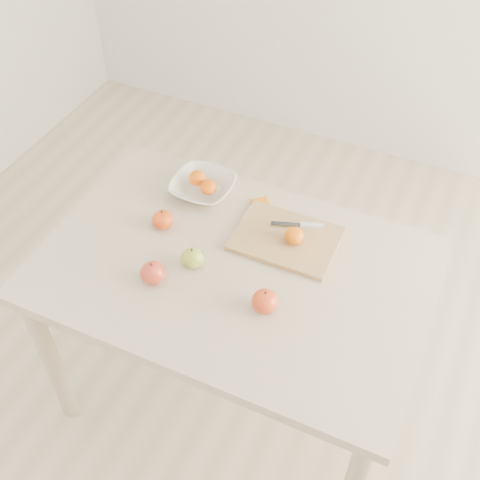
% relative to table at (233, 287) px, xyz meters
% --- Properties ---
extents(ground, '(3.50, 3.50, 0.00)m').
position_rel_table_xyz_m(ground, '(0.00, 0.00, -0.65)').
color(ground, '#C6B293').
rests_on(ground, ground).
extents(table, '(1.20, 0.80, 0.75)m').
position_rel_table_xyz_m(table, '(0.00, 0.00, 0.00)').
color(table, '#C9B198').
rests_on(table, ground).
extents(cutting_board, '(0.33, 0.24, 0.02)m').
position_rel_table_xyz_m(cutting_board, '(0.11, 0.17, 0.11)').
color(cutting_board, tan).
rests_on(cutting_board, table).
extents(board_tangerine, '(0.06, 0.06, 0.05)m').
position_rel_table_xyz_m(board_tangerine, '(0.14, 0.16, 0.14)').
color(board_tangerine, '#C85A07').
rests_on(board_tangerine, cutting_board).
extents(fruit_bowl, '(0.21, 0.21, 0.05)m').
position_rel_table_xyz_m(fruit_bowl, '(-0.24, 0.27, 0.13)').
color(fruit_bowl, white).
rests_on(fruit_bowl, table).
extents(bowl_tangerine_near, '(0.06, 0.06, 0.05)m').
position_rel_table_xyz_m(bowl_tangerine_near, '(-0.27, 0.28, 0.15)').
color(bowl_tangerine_near, '#E34E08').
rests_on(bowl_tangerine_near, fruit_bowl).
extents(bowl_tangerine_far, '(0.06, 0.06, 0.05)m').
position_rel_table_xyz_m(bowl_tangerine_far, '(-0.21, 0.25, 0.15)').
color(bowl_tangerine_far, '#DD6507').
rests_on(bowl_tangerine_far, fruit_bowl).
extents(orange_peel_a, '(0.07, 0.07, 0.01)m').
position_rel_table_xyz_m(orange_peel_a, '(-0.04, 0.29, 0.10)').
color(orange_peel_a, orange).
rests_on(orange_peel_a, table).
extents(orange_peel_b, '(0.05, 0.04, 0.01)m').
position_rel_table_xyz_m(orange_peel_b, '(-0.03, 0.24, 0.10)').
color(orange_peel_b, orange).
rests_on(orange_peel_b, table).
extents(paring_knife, '(0.17, 0.07, 0.01)m').
position_rel_table_xyz_m(paring_knife, '(0.15, 0.24, 0.12)').
color(paring_knife, silver).
rests_on(paring_knife, cutting_board).
extents(apple_green, '(0.07, 0.07, 0.06)m').
position_rel_table_xyz_m(apple_green, '(-0.12, -0.05, 0.13)').
color(apple_green, olive).
rests_on(apple_green, table).
extents(apple_red_c, '(0.08, 0.08, 0.07)m').
position_rel_table_xyz_m(apple_red_c, '(-0.19, -0.15, 0.13)').
color(apple_red_c, maroon).
rests_on(apple_red_c, table).
extents(apple_red_e, '(0.08, 0.08, 0.07)m').
position_rel_table_xyz_m(apple_red_e, '(0.15, -0.11, 0.13)').
color(apple_red_e, maroon).
rests_on(apple_red_e, table).
extents(apple_red_a, '(0.07, 0.07, 0.06)m').
position_rel_table_xyz_m(apple_red_a, '(-0.28, 0.06, 0.13)').
color(apple_red_a, '#A31A07').
rests_on(apple_red_a, table).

